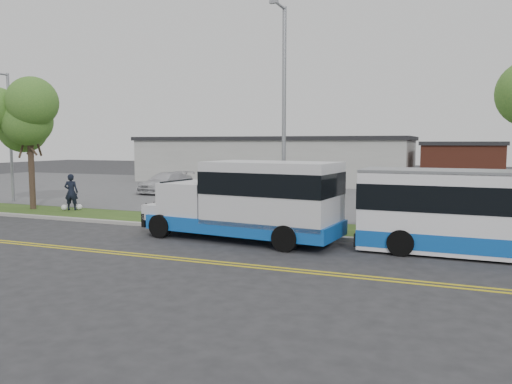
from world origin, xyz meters
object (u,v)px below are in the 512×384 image
at_px(tree_west, 29,119).
at_px(streetlight_near, 283,110).
at_px(parked_car_a, 260,191).
at_px(parked_car_b, 166,182).
at_px(streetlight_far, 9,132).
at_px(shuttle_bus, 253,199).
at_px(pedestrian, 71,192).

xyz_separation_m(tree_west, streetlight_near, (15.00, -0.47, 0.11)).
distance_m(parked_car_a, parked_car_b, 9.32).
relative_size(streetlight_near, streetlight_far, 1.19).
xyz_separation_m(streetlight_near, shuttle_bus, (-0.23, -2.95, -3.58)).
distance_m(streetlight_near, shuttle_bus, 4.65).
distance_m(tree_west, pedestrian, 4.70).
height_order(streetlight_far, parked_car_b, streetlight_far).
distance_m(tree_west, shuttle_bus, 15.56).
distance_m(shuttle_bus, pedestrian, 12.96).
height_order(pedestrian, parked_car_b, pedestrian).
distance_m(streetlight_far, parked_car_a, 16.15).
bearing_deg(streetlight_far, parked_car_a, 20.42).
distance_m(streetlight_near, parked_car_b, 17.80).
bearing_deg(streetlight_near, pedestrian, 176.11).
bearing_deg(streetlight_near, parked_car_a, 117.55).
bearing_deg(tree_west, shuttle_bus, -13.05).
relative_size(streetlight_far, pedestrian, 3.99).
bearing_deg(tree_west, pedestrian, 9.09).
relative_size(shuttle_bus, parked_car_b, 1.61).
relative_size(streetlight_far, parked_car_b, 1.55).
bearing_deg(shuttle_bus, parked_car_b, 138.22).
distance_m(tree_west, streetlight_far, 4.62).
relative_size(streetlight_near, shuttle_bus, 1.14).
xyz_separation_m(streetlight_near, streetlight_far, (-19.00, 2.69, -0.76)).
bearing_deg(shuttle_bus, pedestrian, 169.08).
height_order(streetlight_near, parked_car_a, streetlight_near).
height_order(shuttle_bus, parked_car_a, shuttle_bus).
bearing_deg(parked_car_b, streetlight_far, -119.84).
bearing_deg(shuttle_bus, streetlight_far, 169.47).
bearing_deg(tree_west, streetlight_near, -1.80).
bearing_deg(streetlight_far, parked_car_b, 55.31).
bearing_deg(parked_car_a, tree_west, -131.50).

